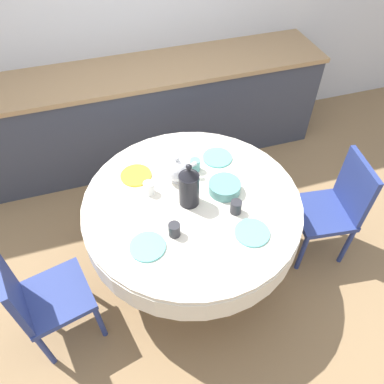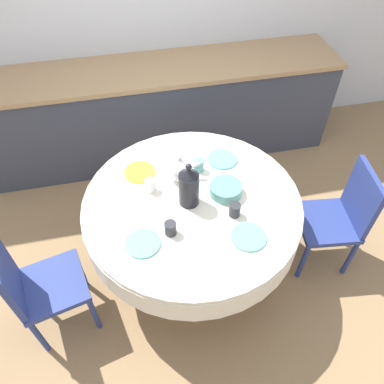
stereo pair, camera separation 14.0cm
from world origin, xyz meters
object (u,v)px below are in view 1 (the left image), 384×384
object	(u,v)px
chair_right	(40,297)
teapot	(177,170)
coffee_carafe	(189,187)
chair_left	(334,205)

from	to	relation	value
chair_right	teapot	size ratio (longest dim) A/B	4.06
chair_right	coffee_carafe	distance (m)	1.10
coffee_carafe	teapot	size ratio (longest dim) A/B	1.49
chair_right	teapot	distance (m)	1.14
chair_right	coffee_carafe	xyz separation A→B (m)	(1.00, 0.23, 0.40)
chair_right	teapot	xyz separation A→B (m)	(0.98, 0.45, 0.35)
coffee_carafe	chair_right	bearing A→B (deg)	-166.90
chair_left	chair_right	distance (m)	2.06
coffee_carafe	teapot	world-z (taller)	coffee_carafe
chair_right	coffee_carafe	size ratio (longest dim) A/B	2.72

